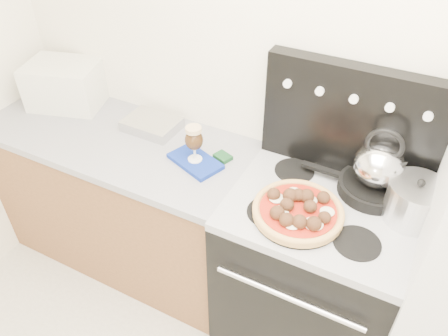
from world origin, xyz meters
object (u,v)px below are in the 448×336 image
Objects in this scene: toaster_oven at (65,84)px; base_cabinet at (128,202)px; oven_mitt at (195,161)px; tea_kettle at (380,162)px; stock_pot at (414,203)px; stove_body at (309,276)px; beer_glass at (194,144)px; pizza_pan at (297,215)px; pizza at (298,209)px; skillet at (373,188)px.

base_cabinet is at bearing -35.18° from toaster_oven.
toaster_oven reaches higher than oven_mitt.
tea_kettle is 0.21m from stock_pot.
tea_kettle is (0.16, 0.17, 0.64)m from stove_body.
pizza_pan is at bearing -13.31° from beer_glass.
oven_mitt is at bearing -175.89° from stock_pot.
stove_body reaches higher than base_cabinet.
oven_mitt is at bearing 166.69° from pizza.
pizza is 0.45m from stock_pot.
toaster_oven is (-0.43, 0.14, 0.59)m from base_cabinet.
toaster_oven is 0.93m from oven_mitt.
base_cabinet is 3.77× the size of toaster_oven.
base_cabinet is at bearing 172.23° from pizza_pan.
pizza_pan reaches higher than oven_mitt.
tea_kettle is (0.79, 0.15, 0.07)m from beer_glass.
pizza reaches higher than pizza_pan.
pizza is 1.65× the size of stock_pot.
stove_body is 0.85m from beer_glass.
pizza is at bearing -28.10° from toaster_oven.
stock_pot is (0.95, 0.07, 0.09)m from oven_mitt.
toaster_oven reaches higher than pizza_pan.
stock_pot is at bearing -19.76° from toaster_oven.
pizza_pan is (0.55, -0.13, -0.09)m from beer_glass.
oven_mitt is 0.96m from stock_pot.
stove_body is at bearing -23.37° from toaster_oven.
skillet reaches higher than stove_body.
toaster_oven is 1.87m from stock_pot.
skillet reaches higher than base_cabinet.
stove_body is at bearing -134.45° from skillet.
beer_glass is at bearing 166.69° from pizza.
pizza is (0.55, -0.13, -0.06)m from beer_glass.
skillet is at bearing -17.22° from toaster_oven.
toaster_oven is at bearing 170.70° from beer_glass.
pizza_pan is at bearing -28.10° from toaster_oven.
pizza_pan is (-0.07, -0.12, 0.49)m from stove_body.
toaster_oven reaches higher than stove_body.
stove_body is 2.46× the size of pizza_pan.
stove_body is at bearing -1.30° from base_cabinet.
stove_body is 0.66m from stock_pot.
toaster_oven is at bearing 169.17° from pizza.
beer_glass reaches higher than pizza_pan.
pizza is at bearing -13.31° from beer_glass.
tea_kettle is at bearing 0.00° from skillet.
stock_pot is (1.87, -0.08, -0.02)m from toaster_oven.
stock_pot is (0.40, 0.20, 0.04)m from pizza.
stock_pot is at bearing 2.32° from base_cabinet.
skillet is 0.14m from tea_kettle.
beer_glass is 0.81× the size of tea_kettle.
pizza is at bearing -7.77° from base_cabinet.
tea_kettle is at bearing 50.47° from pizza_pan.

